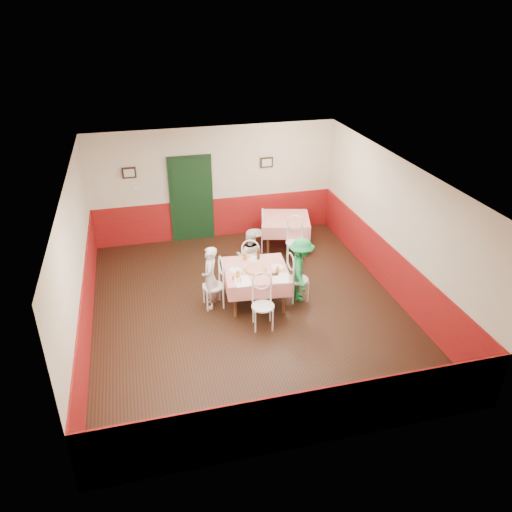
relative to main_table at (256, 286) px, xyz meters
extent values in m
plane|color=black|center=(-0.21, -0.19, -0.38)|extent=(7.00, 7.00, 0.00)
plane|color=white|center=(-0.21, -0.19, 2.42)|extent=(7.00, 7.00, 0.00)
cube|color=beige|center=(-0.21, 3.31, 1.02)|extent=(6.00, 0.10, 2.80)
cube|color=beige|center=(-0.21, -3.69, 1.02)|extent=(6.00, 0.10, 2.80)
cube|color=beige|center=(-3.21, -0.19, 1.02)|extent=(0.10, 7.00, 2.80)
cube|color=beige|center=(2.79, -0.19, 1.02)|extent=(0.10, 7.00, 2.80)
cube|color=maroon|center=(-0.21, 3.29, 0.12)|extent=(6.00, 0.03, 1.00)
cube|color=maroon|center=(-0.21, -3.68, 0.12)|extent=(6.00, 0.03, 1.00)
cube|color=maroon|center=(-3.19, -0.19, 0.12)|extent=(0.03, 7.00, 1.00)
cube|color=maroon|center=(2.78, -0.19, 0.12)|extent=(0.03, 7.00, 1.00)
cube|color=black|center=(-0.81, 3.26, 0.68)|extent=(0.96, 0.06, 2.10)
cube|color=black|center=(-2.21, 3.26, 1.48)|extent=(0.32, 0.03, 0.26)
cube|color=black|center=(1.09, 3.26, 1.48)|extent=(0.32, 0.03, 0.26)
cube|color=white|center=(-2.11, 3.26, 1.12)|extent=(0.10, 0.03, 0.10)
cube|color=red|center=(0.00, 0.00, 0.00)|extent=(1.33, 1.33, 0.77)
cube|color=red|center=(1.31, 2.27, 0.00)|extent=(1.37, 1.37, 0.77)
cylinder|color=#B74723|center=(-0.02, -0.04, 0.40)|extent=(0.45, 0.45, 0.03)
cylinder|color=white|center=(-0.40, 0.05, 0.39)|extent=(0.27, 0.27, 0.01)
cylinder|color=white|center=(0.43, -0.03, 0.39)|extent=(0.27, 0.27, 0.01)
cylinder|color=white|center=(0.07, 0.39, 0.39)|extent=(0.27, 0.27, 0.01)
cylinder|color=#BF7219|center=(-0.41, -0.22, 0.45)|extent=(0.08, 0.08, 0.13)
cylinder|color=#BF7219|center=(0.36, -0.25, 0.45)|extent=(0.08, 0.08, 0.13)
cylinder|color=#BF7219|center=(-0.12, 0.44, 0.46)|extent=(0.09, 0.09, 0.15)
cylinder|color=#381C0A|center=(0.14, 0.37, 0.51)|extent=(0.07, 0.07, 0.24)
cylinder|color=silver|center=(-0.46, -0.40, 0.43)|extent=(0.04, 0.04, 0.09)
cylinder|color=silver|center=(-0.41, -0.44, 0.43)|extent=(0.04, 0.04, 0.09)
cylinder|color=#B23319|center=(-0.52, -0.30, 0.43)|extent=(0.04, 0.04, 0.09)
cube|color=white|center=(-0.36, -0.39, 0.39)|extent=(0.32, 0.41, 0.00)
cube|color=white|center=(0.37, -0.44, 0.39)|extent=(0.41, 0.47, 0.00)
cube|color=black|center=(0.30, -0.30, 0.40)|extent=(0.12, 0.10, 0.02)
imported|color=gray|center=(-0.90, 0.09, 0.27)|extent=(0.42, 0.53, 1.29)
imported|color=gray|center=(0.09, 0.90, 0.21)|extent=(0.67, 0.58, 1.18)
imported|color=gray|center=(0.90, -0.09, 0.30)|extent=(0.70, 0.97, 1.35)
camera|label=1|loc=(-2.08, -8.22, 5.13)|focal=35.00mm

